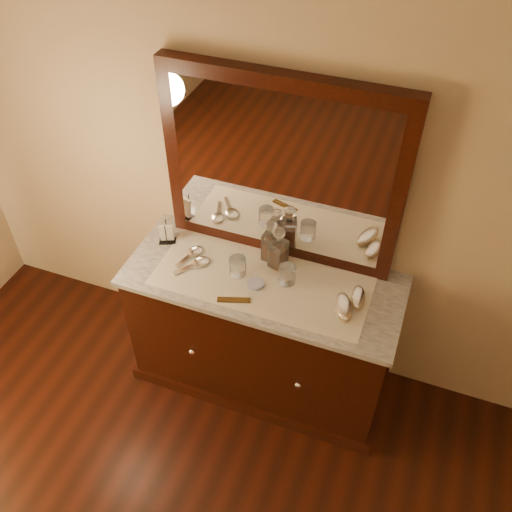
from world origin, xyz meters
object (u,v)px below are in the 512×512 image
comb (234,300)px  decanter_right (278,251)px  decanter_left (271,244)px  brush_near (344,307)px  hand_mirror_inner (198,263)px  dresser_cabinet (262,333)px  napkin_rack (167,234)px  hand_mirror_outer (193,253)px  pin_dish (256,283)px  mirror_frame (281,172)px  brush_far (358,298)px

comb → decanter_right: bearing=50.3°
comb → decanter_left: 0.37m
brush_near → hand_mirror_inner: size_ratio=0.97×
dresser_cabinet → decanter_left: bearing=95.6°
decanter_left → napkin_rack: bearing=-172.8°
napkin_rack → hand_mirror_outer: size_ratio=0.68×
dresser_cabinet → pin_dish: bearing=-108.4°
napkin_rack → hand_mirror_inner: napkin_rack is taller
decanter_right → brush_near: bearing=-25.1°
pin_dish → decanter_right: (0.06, 0.17, 0.09)m
mirror_frame → brush_near: size_ratio=6.24×
mirror_frame → hand_mirror_outer: (-0.41, -0.21, -0.49)m
napkin_rack → hand_mirror_inner: size_ratio=0.69×
dresser_cabinet → decanter_right: size_ratio=5.41×
decanter_right → hand_mirror_outer: decanter_right is taller
decanter_right → brush_far: 0.47m
pin_dish → napkin_rack: 0.59m
napkin_rack → brush_far: (1.08, -0.07, -0.03)m
mirror_frame → comb: mirror_frame is taller
dresser_cabinet → hand_mirror_outer: (-0.41, 0.04, 0.45)m
decanter_left → brush_near: bearing=-26.6°
decanter_left → decanter_right: decanter_right is taller
comb → hand_mirror_outer: hand_mirror_outer is taller
decanter_left → hand_mirror_inner: 0.40m
decanter_left → pin_dish: bearing=-90.7°
napkin_rack → decanter_right: 0.63m
brush_far → pin_dish: bearing=-171.8°
comb → hand_mirror_outer: (-0.33, 0.23, 0.00)m
pin_dish → brush_near: size_ratio=0.46×
hand_mirror_outer → brush_near: bearing=-7.2°
mirror_frame → pin_dish: 0.57m
brush_near → hand_mirror_inner: 0.79m
hand_mirror_inner → comb: bearing=-31.6°
mirror_frame → pin_dish: (-0.02, -0.30, -0.49)m
napkin_rack → decanter_left: size_ratio=0.54×
dresser_cabinet → decanter_right: decanter_right is taller
napkin_rack → hand_mirror_outer: bearing=-15.0°
decanter_right → hand_mirror_inner: size_ratio=1.30×
mirror_frame → brush_near: mirror_frame is taller
dresser_cabinet → brush_far: brush_far is taller
decanter_left → brush_far: (0.50, -0.14, -0.08)m
comb → decanter_right: (0.12, 0.31, 0.10)m
dresser_cabinet → hand_mirror_inner: 0.58m
pin_dish → hand_mirror_inner: (-0.34, 0.03, 0.00)m
dresser_cabinet → comb: comb is taller
dresser_cabinet → mirror_frame: mirror_frame is taller
mirror_frame → comb: size_ratio=7.30×
dresser_cabinet → decanter_right: bearing=70.8°
pin_dish → napkin_rack: (-0.57, 0.14, 0.04)m
mirror_frame → decanter_right: bearing=-72.3°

